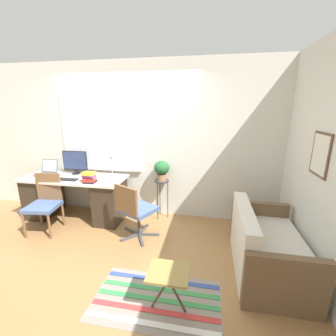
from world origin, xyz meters
TOP-DOWN VIEW (x-y plane):
  - ground_plane at (0.00, 0.00)m, footprint 14.00×14.00m
  - wall_back_with_window at (-0.02, 0.80)m, footprint 9.00×0.12m
  - wall_right_with_picture at (2.69, -0.00)m, footprint 0.08×9.00m
  - desk at (-0.84, 0.36)m, footprint 1.80×0.72m
  - laptop at (-1.42, 0.44)m, footprint 0.31×0.31m
  - monitor at (-0.92, 0.56)m, footprint 0.46×0.15m
  - keyboard at (-0.88, 0.20)m, footprint 0.39×0.12m
  - mouse at (-0.62, 0.22)m, footprint 0.04×0.06m
  - desk_lamp at (-0.15, 0.44)m, footprint 0.15×0.15m
  - book_stack at (-0.41, 0.14)m, footprint 0.22×0.17m
  - desk_chair_wooden at (-1.07, -0.12)m, footprint 0.50×0.51m
  - office_chair_swivel at (0.42, -0.10)m, footprint 0.62×0.64m
  - couch_loveseat at (2.18, -0.48)m, footprint 0.76×1.32m
  - plant_stand at (0.67, 0.63)m, footprint 0.26×0.26m
  - potted_plant at (0.67, 0.63)m, footprint 0.26×0.26m
  - floor_rug_striped at (1.00, -1.17)m, footprint 1.32×0.75m
  - folding_stool at (1.14, -1.26)m, footprint 0.39×0.33m

SIDE VIEW (x-z plane):
  - ground_plane at x=0.00m, z-range 0.00..0.00m
  - floor_rug_striped at x=1.00m, z-range 0.00..0.01m
  - couch_loveseat at x=2.18m, z-range -0.11..0.67m
  - folding_stool at x=1.14m, z-range 0.17..0.62m
  - desk at x=-0.84m, z-range 0.02..0.78m
  - office_chair_swivel at x=0.42m, z-range 0.03..0.90m
  - desk_chair_wooden at x=-1.07m, z-range 0.03..0.94m
  - plant_stand at x=0.67m, z-range 0.26..0.96m
  - keyboard at x=-0.88m, z-range 0.75..0.77m
  - mouse at x=-0.62m, z-range 0.75..0.79m
  - laptop at x=-1.42m, z-range 0.68..0.94m
  - book_stack at x=-0.41m, z-range 0.75..0.93m
  - potted_plant at x=0.67m, z-range 0.73..1.07m
  - monitor at x=-0.92m, z-range 0.77..1.19m
  - desk_lamp at x=-0.15m, z-range 0.82..1.24m
  - wall_right_with_picture at x=2.69m, z-range 0.00..2.70m
  - wall_back_with_window at x=-0.02m, z-range 0.00..2.70m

